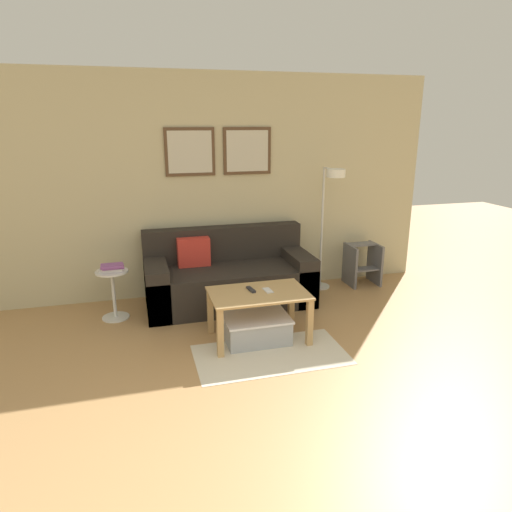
# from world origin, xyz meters

# --- Properties ---
(wall_back) EXTENTS (5.60, 0.09, 2.55)m
(wall_back) POSITION_xyz_m (0.00, 3.50, 1.28)
(wall_back) COLOR #C6BC93
(wall_back) RESTS_ON ground_plane
(area_rug) EXTENTS (1.35, 0.72, 0.01)m
(area_rug) POSITION_xyz_m (0.31, 1.73, 0.00)
(area_rug) COLOR beige
(area_rug) RESTS_ON ground_plane
(couch) EXTENTS (1.86, 0.84, 0.83)m
(couch) POSITION_xyz_m (0.20, 3.05, 0.30)
(couch) COLOR #28231E
(couch) RESTS_ON ground_plane
(coffee_table) EXTENTS (0.92, 0.58, 0.47)m
(coffee_table) POSITION_xyz_m (0.29, 2.07, 0.38)
(coffee_table) COLOR tan
(coffee_table) RESTS_ON ground_plane
(storage_bin) EXTENTS (0.62, 0.46, 0.25)m
(storage_bin) POSITION_xyz_m (0.26, 2.05, 0.12)
(storage_bin) COLOR #9EA3A8
(storage_bin) RESTS_ON ground_plane
(floor_lamp) EXTENTS (0.25, 0.55, 1.50)m
(floor_lamp) POSITION_xyz_m (1.42, 3.04, 1.06)
(floor_lamp) COLOR silver
(floor_lamp) RESTS_ON ground_plane
(side_table) EXTENTS (0.33, 0.33, 0.53)m
(side_table) POSITION_xyz_m (-1.05, 2.93, 0.32)
(side_table) COLOR silver
(side_table) RESTS_ON ground_plane
(book_stack) EXTENTS (0.25, 0.17, 0.07)m
(book_stack) POSITION_xyz_m (-1.04, 2.94, 0.56)
(book_stack) COLOR silver
(book_stack) RESTS_ON side_table
(remote_control) EXTENTS (0.06, 0.15, 0.02)m
(remote_control) POSITION_xyz_m (0.23, 2.14, 0.48)
(remote_control) COLOR #232328
(remote_control) RESTS_ON coffee_table
(cell_phone) EXTENTS (0.08, 0.15, 0.01)m
(cell_phone) POSITION_xyz_m (0.39, 2.09, 0.48)
(cell_phone) COLOR silver
(cell_phone) RESTS_ON coffee_table
(step_stool) EXTENTS (0.38, 0.37, 0.52)m
(step_stool) POSITION_xyz_m (1.98, 3.21, 0.28)
(step_stool) COLOR slate
(step_stool) RESTS_ON ground_plane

